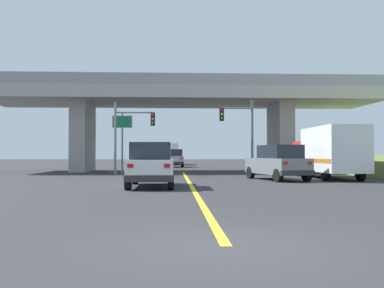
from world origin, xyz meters
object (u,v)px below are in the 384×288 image
(suv_crossing, at_px, (278,162))
(traffic_signal_farside, at_px, (129,129))
(highway_sign, at_px, (122,129))
(sedan_oncoming, at_px, (175,158))
(semi_truck_distant, at_px, (170,154))
(box_truck, at_px, (329,152))
(suv_lead, at_px, (151,165))
(traffic_signal_nearside, at_px, (241,127))

(suv_crossing, xyz_separation_m, traffic_signal_farside, (-9.21, 6.41, 2.28))
(suv_crossing, height_order, highway_sign, highway_sign)
(sedan_oncoming, relative_size, traffic_signal_farside, 0.84)
(suv_crossing, xyz_separation_m, semi_truck_distant, (-6.49, 34.97, 0.53))
(box_truck, bearing_deg, suv_crossing, -160.33)
(suv_lead, xyz_separation_m, traffic_signal_nearside, (6.04, 11.53, 2.47))
(box_truck, bearing_deg, semi_truck_distant, 106.50)
(suv_lead, bearing_deg, traffic_signal_nearside, 62.37)
(sedan_oncoming, height_order, traffic_signal_nearside, traffic_signal_nearside)
(box_truck, xyz_separation_m, semi_truck_distant, (-9.99, 33.72, -0.10))
(traffic_signal_farside, xyz_separation_m, semi_truck_distant, (2.72, 28.56, -1.75))
(traffic_signal_farside, bearing_deg, sedan_oncoming, 79.19)
(box_truck, relative_size, highway_sign, 1.57)
(traffic_signal_farside, distance_m, highway_sign, 3.22)
(suv_lead, bearing_deg, highway_sign, 101.94)
(traffic_signal_farside, bearing_deg, highway_sign, 105.56)
(box_truck, relative_size, traffic_signal_nearside, 1.35)
(box_truck, bearing_deg, sedan_oncoming, 112.37)
(sedan_oncoming, bearing_deg, suv_crossing, -76.28)
(suv_crossing, height_order, traffic_signal_farside, traffic_signal_farside)
(traffic_signal_farside, relative_size, highway_sign, 1.11)
(sedan_oncoming, bearing_deg, semi_truck_distant, 93.31)
(traffic_signal_nearside, xyz_separation_m, traffic_signal_farside, (-8.19, -0.39, -0.19))
(highway_sign, bearing_deg, semi_truck_distant, 82.00)
(suv_lead, relative_size, highway_sign, 0.98)
(suv_lead, xyz_separation_m, traffic_signal_farside, (-2.15, 11.15, 2.27))
(suv_lead, distance_m, highway_sign, 14.76)
(traffic_signal_nearside, height_order, semi_truck_distant, traffic_signal_nearside)
(box_truck, distance_m, highway_sign, 15.99)
(suv_lead, distance_m, traffic_signal_nearside, 13.25)
(semi_truck_distant, bearing_deg, traffic_signal_farside, -95.43)
(highway_sign, distance_m, semi_truck_distant, 25.78)
(traffic_signal_farside, height_order, highway_sign, traffic_signal_farside)
(box_truck, height_order, traffic_signal_farside, traffic_signal_farside)
(suv_crossing, distance_m, box_truck, 3.77)
(suv_crossing, bearing_deg, semi_truck_distant, 85.99)
(suv_lead, distance_m, sedan_oncoming, 28.73)
(highway_sign, bearing_deg, traffic_signal_farside, -74.44)
(sedan_oncoming, height_order, semi_truck_distant, semi_truck_distant)
(box_truck, distance_m, traffic_signal_farside, 13.81)
(traffic_signal_nearside, relative_size, highway_sign, 1.16)
(semi_truck_distant, bearing_deg, traffic_signal_nearside, -79.01)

